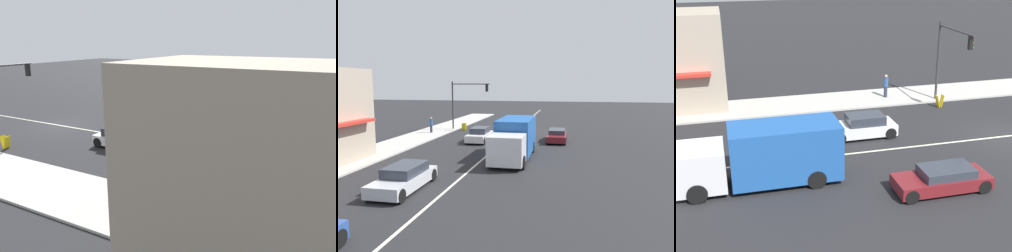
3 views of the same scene
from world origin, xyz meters
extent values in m
plane|color=#232326|center=(0.00, 18.00, 0.00)|extent=(160.00, 160.00, 0.00)
cube|color=#B2AFA8|center=(9.00, 18.50, 0.06)|extent=(4.00, 73.00, 0.12)
cube|color=beige|center=(0.00, 0.00, 0.00)|extent=(0.16, 60.00, 0.01)
cylinder|color=#333338|center=(7.55, 0.92, 2.92)|extent=(0.18, 0.18, 5.60)
cylinder|color=#333338|center=(5.30, 0.92, 5.42)|extent=(4.50, 0.12, 0.12)
cube|color=black|center=(3.35, 0.92, 4.97)|extent=(0.28, 0.24, 0.84)
sphere|color=red|center=(3.35, 0.79, 5.24)|extent=(0.18, 0.18, 0.18)
sphere|color=gold|center=(3.35, 0.79, 4.97)|extent=(0.18, 0.18, 0.18)
sphere|color=green|center=(3.35, 0.79, 4.70)|extent=(0.18, 0.18, 0.18)
cylinder|color=#282D42|center=(8.84, 4.32, 0.52)|extent=(0.26, 0.26, 0.79)
cylinder|color=#284C8C|center=(8.84, 4.32, 1.25)|extent=(0.34, 0.34, 0.68)
sphere|color=tan|center=(8.84, 4.32, 1.70)|extent=(0.22, 0.22, 0.22)
cube|color=yellow|center=(6.04, 1.19, 0.43)|extent=(0.45, 0.21, 0.84)
cube|color=yellow|center=(6.04, 1.51, 0.43)|extent=(0.45, 0.21, 0.84)
cube|color=silver|center=(-2.20, 17.19, 1.22)|extent=(2.28, 2.20, 1.90)
cube|color=#1E519E|center=(-2.20, 13.34, 1.57)|extent=(2.40, 5.10, 2.60)
cylinder|color=black|center=(-3.28, 17.39, 0.45)|extent=(0.28, 0.90, 0.90)
cylinder|color=black|center=(-1.12, 17.39, 0.45)|extent=(0.28, 0.90, 0.90)
cylinder|color=black|center=(-3.28, 12.09, 0.45)|extent=(0.28, 0.90, 0.90)
cylinder|color=black|center=(-1.12, 12.09, 0.45)|extent=(0.28, 0.90, 0.90)
cube|color=maroon|center=(-5.00, 6.64, 0.46)|extent=(1.74, 4.40, 0.56)
cube|color=#2D333D|center=(-5.00, 6.42, 0.95)|extent=(1.48, 2.42, 0.41)
cylinder|color=black|center=(-5.77, 8.41, 0.33)|extent=(0.22, 0.67, 0.67)
cylinder|color=black|center=(-4.23, 8.41, 0.33)|extent=(0.22, 0.67, 0.67)
cylinder|color=black|center=(-5.77, 4.88, 0.33)|extent=(0.22, 0.67, 0.67)
cylinder|color=black|center=(-4.23, 4.88, 0.33)|extent=(0.22, 0.67, 0.67)
cube|color=silver|center=(2.20, 8.22, 0.50)|extent=(1.74, 3.92, 0.63)
cube|color=#2D333D|center=(2.20, 8.02, 1.08)|extent=(1.48, 2.16, 0.53)
cylinder|color=black|center=(1.43, 9.73, 0.34)|extent=(0.22, 0.69, 0.69)
cylinder|color=black|center=(2.97, 9.73, 0.34)|extent=(0.22, 0.69, 0.69)
cylinder|color=black|center=(1.43, 6.70, 0.34)|extent=(0.22, 0.69, 0.69)
cylinder|color=black|center=(2.97, 6.70, 0.34)|extent=(0.22, 0.69, 0.69)
camera|label=1|loc=(19.25, 20.92, 7.12)|focal=35.00mm
camera|label=2|loc=(-6.25, 37.77, 5.54)|focal=35.00mm
camera|label=3|loc=(-22.19, 15.92, 10.45)|focal=50.00mm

